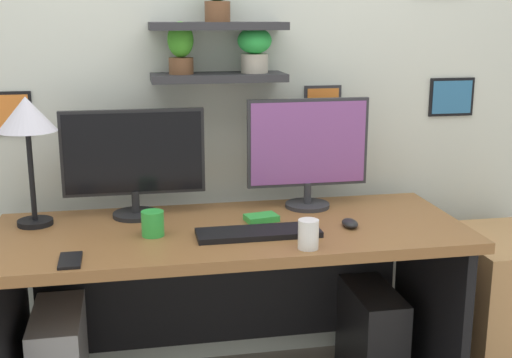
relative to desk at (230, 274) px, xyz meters
The scene contains 13 objects.
back_wall_assembly 0.89m from the desk, 89.84° to the left, with size 4.40×0.24×2.70m.
desk is the anchor object (origin of this frame).
monitor_left 0.58m from the desk, 154.89° to the left, with size 0.54×0.18×0.42m.
monitor_right 0.58m from the desk, 25.10° to the left, with size 0.49×0.18×0.44m.
keyboard 0.28m from the desk, 63.97° to the right, with size 0.44×0.14×0.02m, color black.
computer_mouse 0.50m from the desk, 17.12° to the right, with size 0.06×0.09×0.03m, color black.
desk_lamp 0.94m from the desk, behind, with size 0.21×0.21×0.48m.
cell_phone 0.67m from the desk, 151.22° to the right, with size 0.07×0.14×0.01m, color black.
coffee_mug 0.39m from the desk, 161.98° to the right, with size 0.08×0.08×0.09m, color green.
pen_cup 0.47m from the desk, 56.35° to the right, with size 0.07×0.07×0.10m, color white.
scissors_tray 0.25m from the desk, ahead, with size 0.12×0.08×0.02m, color green.
drawer_cabinet 1.20m from the desk, ahead, with size 0.44×0.50×0.62m, color tan.
computer_tower_right 0.69m from the desk, ahead, with size 0.18×0.40×0.41m, color black.
Camera 1 is at (-0.35, -2.32, 1.51)m, focal length 46.90 mm.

